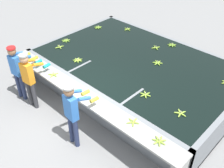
{
  "coord_description": "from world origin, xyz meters",
  "views": [
    {
      "loc": [
        3.84,
        -2.75,
        4.73
      ],
      "look_at": [
        0.0,
        1.26,
        0.65
      ],
      "focal_mm": 42.0,
      "sensor_mm": 36.0,
      "label": 1
    }
  ],
  "objects": [
    {
      "name": "banana_bunch_floating_6",
      "position": [
        2.05,
        1.22,
        0.94
      ],
      "size": [
        0.27,
        0.28,
        0.08
      ],
      "color": "#9EC642",
      "rests_on": "wash_tank"
    },
    {
      "name": "banana_bunch_floating_0",
      "position": [
        -2.18,
        1.24,
        0.94
      ],
      "size": [
        0.28,
        0.28,
        0.08
      ],
      "color": "#93BC3D",
      "rests_on": "wash_tank"
    },
    {
      "name": "knife_0",
      "position": [
        -2.4,
        0.24,
        0.94
      ],
      "size": [
        0.31,
        0.21,
        0.02
      ],
      "color": "silver",
      "rests_on": "work_ledge"
    },
    {
      "name": "ground_plane",
      "position": [
        0.0,
        0.0,
        0.0
      ],
      "size": [
        80.0,
        80.0,
        0.0
      ],
      "primitive_type": "plane",
      "color": "gray",
      "rests_on": "ground"
    },
    {
      "name": "banana_bunch_ledge_2",
      "position": [
        -1.09,
        0.22,
        0.95
      ],
      "size": [
        0.27,
        0.28,
        0.08
      ],
      "color": "#93BC3D",
      "rests_on": "work_ledge"
    },
    {
      "name": "banana_bunch_floating_7",
      "position": [
        -2.38,
        1.64,
        0.94
      ],
      "size": [
        0.28,
        0.28,
        0.08
      ],
      "color": "#75A333",
      "rests_on": "wash_tank"
    },
    {
      "name": "work_ledge",
      "position": [
        0.0,
        0.23,
        0.68
      ],
      "size": [
        5.59,
        0.45,
        0.93
      ],
      "color": "#9E9E99",
      "rests_on": "ground"
    },
    {
      "name": "banana_bunch_floating_5",
      "position": [
        -0.06,
        3.22,
        0.94
      ],
      "size": [
        0.26,
        0.26,
        0.08
      ],
      "color": "#8CB738",
      "rests_on": "wash_tank"
    },
    {
      "name": "banana_bunch_floating_2",
      "position": [
        -2.37,
        3.03,
        0.94
      ],
      "size": [
        0.28,
        0.28,
        0.08
      ],
      "color": "#75A333",
      "rests_on": "wash_tank"
    },
    {
      "name": "banana_bunch_floating_1",
      "position": [
        -1.2,
        1.12,
        0.94
      ],
      "size": [
        0.28,
        0.28,
        0.08
      ],
      "color": "#93BC3D",
      "rests_on": "wash_tank"
    },
    {
      "name": "banana_bunch_floating_8",
      "position": [
        0.2,
        3.71,
        0.94
      ],
      "size": [
        0.28,
        0.28,
        0.08
      ],
      "color": "#75A333",
      "rests_on": "wash_tank"
    },
    {
      "name": "worker_1",
      "position": [
        -1.45,
        -0.26,
        0.97
      ],
      "size": [
        0.46,
        0.73,
        1.6
      ],
      "color": "#38383D",
      "rests_on": "ground"
    },
    {
      "name": "banana_bunch_floating_4",
      "position": [
        0.5,
        2.55,
        0.94
      ],
      "size": [
        0.26,
        0.28,
        0.08
      ],
      "color": "#8CB738",
      "rests_on": "wash_tank"
    },
    {
      "name": "banana_bunch_ledge_1",
      "position": [
        2.17,
        0.27,
        0.95
      ],
      "size": [
        0.27,
        0.28,
        0.08
      ],
      "color": "#93BC3D",
      "rests_on": "work_ledge"
    },
    {
      "name": "banana_bunch_floating_9",
      "position": [
        1.12,
        1.21,
        0.94
      ],
      "size": [
        0.28,
        0.28,
        0.08
      ],
      "color": "#8CB738",
      "rests_on": "wash_tank"
    },
    {
      "name": "banana_bunch_floating_10",
      "position": [
        -1.54,
        3.62,
        0.94
      ],
      "size": [
        0.28,
        0.28,
        0.08
      ],
      "color": "#8CB738",
      "rests_on": "wash_tank"
    },
    {
      "name": "worker_0",
      "position": [
        -2.0,
        -0.27,
        0.97
      ],
      "size": [
        0.46,
        0.73,
        1.6
      ],
      "color": "navy",
      "rests_on": "ground"
    },
    {
      "name": "worker_2",
      "position": [
        0.37,
        -0.34,
        1.0
      ],
      "size": [
        0.45,
        0.73,
        1.64
      ],
      "color": "navy",
      "rests_on": "ground"
    },
    {
      "name": "banana_bunch_ledge_0",
      "position": [
        1.49,
        0.32,
        0.95
      ],
      "size": [
        0.28,
        0.27,
        0.08
      ],
      "color": "#9EC642",
      "rests_on": "work_ledge"
    },
    {
      "name": "wash_tank",
      "position": [
        -0.0,
        2.28,
        0.46
      ],
      "size": [
        5.59,
        3.68,
        0.93
      ],
      "color": "gray",
      "rests_on": "ground"
    }
  ]
}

